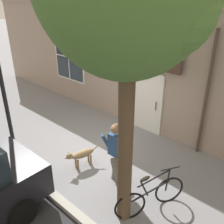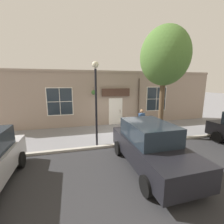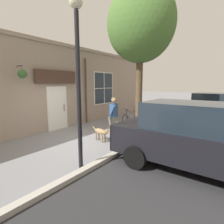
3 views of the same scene
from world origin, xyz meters
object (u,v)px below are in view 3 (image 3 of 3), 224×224
at_px(pedestrian_walking, 114,112).
at_px(street_tree_by_curb, 141,26).
at_px(leaning_bicycle, 132,122).
at_px(parked_car_far_end, 220,110).
at_px(street_lamp, 78,58).
at_px(parked_car_mid_block, 196,137).
at_px(dog_on_leash, 101,132).

distance_m(pedestrian_walking, street_tree_by_curb, 3.85).
bearing_deg(pedestrian_walking, leaning_bicycle, 80.64).
relative_size(parked_car_far_end, street_lamp, 1.02).
distance_m(parked_car_mid_block, street_lamp, 3.58).
xyz_separation_m(dog_on_leash, leaning_bicycle, (-0.01, 2.30, 0.00)).
xyz_separation_m(street_tree_by_curb, parked_car_far_end, (2.86, 3.43, -3.75)).
bearing_deg(parked_car_mid_block, street_tree_by_curb, 141.47).
xyz_separation_m(pedestrian_walking, leaning_bicycle, (0.20, 1.21, -0.60)).
bearing_deg(street_lamp, parked_car_mid_block, 34.87).
xyz_separation_m(pedestrian_walking, parked_car_far_end, (3.58, 4.38, -0.10)).
distance_m(street_tree_by_curb, parked_car_mid_block, 5.26).
bearing_deg(leaning_bicycle, parked_car_mid_block, -36.88).
bearing_deg(leaning_bicycle, dog_on_leash, -89.86).
bearing_deg(street_lamp, parked_car_far_end, 71.88).
bearing_deg(parked_car_mid_block, dog_on_leash, 175.74).
bearing_deg(pedestrian_walking, street_tree_by_curb, 52.79).
bearing_deg(dog_on_leash, pedestrian_walking, 100.71).
relative_size(leaning_bicycle, parked_car_far_end, 0.37).
xyz_separation_m(leaning_bicycle, street_lamp, (0.95, -4.27, 2.46)).
relative_size(street_tree_by_curb, parked_car_mid_block, 1.46).
height_order(parked_car_far_end, street_lamp, street_lamp).
xyz_separation_m(street_tree_by_curb, parked_car_mid_block, (2.88, -2.29, -3.75)).
bearing_deg(dog_on_leash, parked_car_far_end, 58.31).
xyz_separation_m(dog_on_leash, parked_car_mid_block, (3.40, -0.25, 0.50)).
bearing_deg(street_lamp, leaning_bicycle, 102.57).
height_order(dog_on_leash, street_lamp, street_lamp).
relative_size(dog_on_leash, street_lamp, 0.25).
distance_m(pedestrian_walking, street_lamp, 3.75).
height_order(dog_on_leash, parked_car_far_end, parked_car_far_end).
xyz_separation_m(leaning_bicycle, parked_car_far_end, (3.38, 3.17, 0.50)).
relative_size(dog_on_leash, leaning_bicycle, 0.66).
bearing_deg(street_tree_by_curb, parked_car_mid_block, -38.53).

